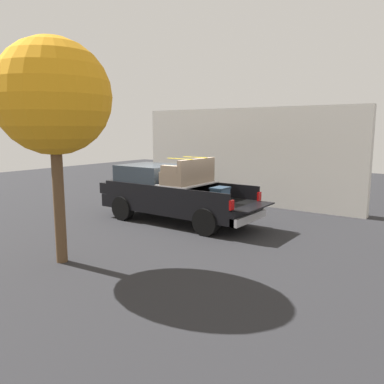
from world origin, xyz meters
TOP-DOWN VIEW (x-y plane):
  - ground_plane at (0.00, 0.00)m, footprint 40.00×40.00m
  - pickup_truck at (0.38, 0.00)m, footprint 6.05×2.06m
  - building_facade at (-0.19, -4.39)m, footprint 9.99×0.36m
  - tree_background at (-0.22, 4.85)m, footprint 2.64×2.64m
  - trash_can at (2.71, -3.01)m, footprint 0.60×0.60m

SIDE VIEW (x-z plane):
  - ground_plane at x=0.00m, z-range 0.00..0.00m
  - trash_can at x=2.71m, z-range 0.01..0.99m
  - pickup_truck at x=0.38m, z-range -0.14..2.09m
  - building_facade at x=-0.19m, z-range 0.00..4.03m
  - tree_background at x=-0.22m, z-range 1.26..6.46m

